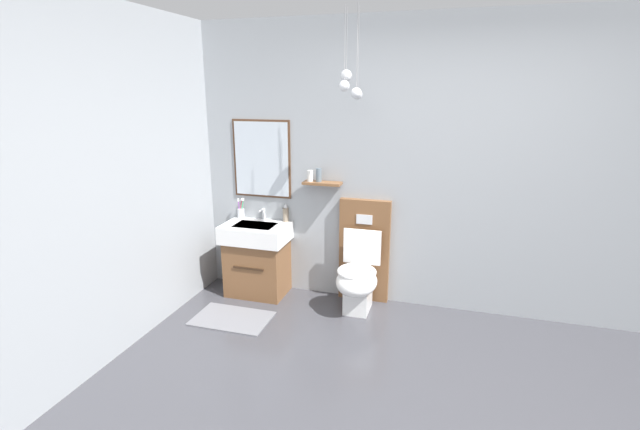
{
  "coord_description": "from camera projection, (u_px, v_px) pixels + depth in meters",
  "views": [
    {
      "loc": [
        0.03,
        -2.24,
        2.0
      ],
      "look_at": [
        -1.12,
        1.61,
        0.87
      ],
      "focal_mm": 25.54,
      "sensor_mm": 36.0,
      "label": 1
    }
  ],
  "objects": [
    {
      "name": "tap_on_left_sink",
      "position": [
        263.0,
        213.0,
        4.56
      ],
      "size": [
        0.03,
        0.13,
        0.11
      ],
      "color": "silver",
      "rests_on": "vanity_sink_left"
    },
    {
      "name": "vanity_sink_left",
      "position": [
        257.0,
        257.0,
        4.51
      ],
      "size": [
        0.63,
        0.47,
        0.72
      ],
      "color": "brown",
      "rests_on": "ground"
    },
    {
      "name": "soap_dispenser",
      "position": [
        286.0,
        214.0,
        4.49
      ],
      "size": [
        0.06,
        0.06,
        0.17
      ],
      "color": "gray",
      "rests_on": "vanity_sink_left"
    },
    {
      "name": "toilet",
      "position": [
        360.0,
        269.0,
        4.22
      ],
      "size": [
        0.48,
        0.62,
        1.0
      ],
      "color": "brown",
      "rests_on": "ground"
    },
    {
      "name": "toothbrush_cup",
      "position": [
        241.0,
        212.0,
        4.61
      ],
      "size": [
        0.07,
        0.07,
        0.21
      ],
      "color": "silver",
      "rests_on": "vanity_sink_left"
    },
    {
      "name": "bath_mat",
      "position": [
        232.0,
        318.0,
        4.07
      ],
      "size": [
        0.68,
        0.44,
        0.01
      ],
      "primitive_type": "cube",
      "color": "slate",
      "rests_on": "ground"
    },
    {
      "name": "wall_left",
      "position": [
        56.0,
        200.0,
        2.92
      ],
      "size": [
        0.12,
        3.92,
        2.61
      ],
      "primitive_type": "cube",
      "color": "#999EA3",
      "rests_on": "ground"
    },
    {
      "name": "wall_back",
      "position": [
        449.0,
        169.0,
        4.01
      ],
      "size": [
        4.94,
        0.64,
        2.61
      ],
      "color": "#999EA3",
      "rests_on": "ground"
    }
  ]
}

